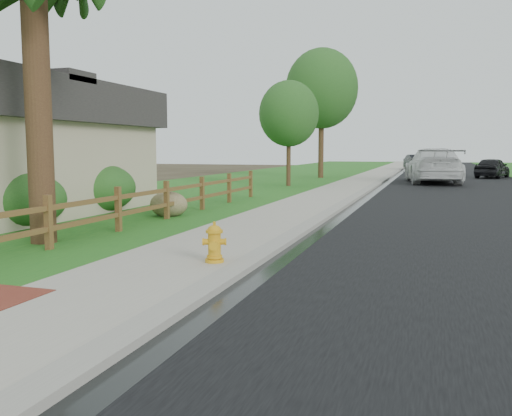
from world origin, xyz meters
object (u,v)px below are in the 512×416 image
(ranch_fence, at_px, (144,203))
(white_suv, at_px, (433,166))
(dark_car_mid, at_px, (492,168))
(fire_hydrant, at_px, (214,244))

(ranch_fence, bearing_deg, white_suv, 71.73)
(ranch_fence, bearing_deg, dark_car_mid, 69.00)
(white_suv, distance_m, dark_car_mid, 8.07)
(white_suv, relative_size, dark_car_mid, 1.70)
(ranch_fence, xyz_separation_m, white_suv, (6.91, 20.92, 0.39))
(fire_hydrant, distance_m, dark_car_mid, 32.70)
(fire_hydrant, bearing_deg, dark_car_mid, 77.19)
(fire_hydrant, relative_size, white_suv, 0.10)
(ranch_fence, distance_m, dark_car_mid, 30.00)
(dark_car_mid, bearing_deg, ranch_fence, 87.69)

